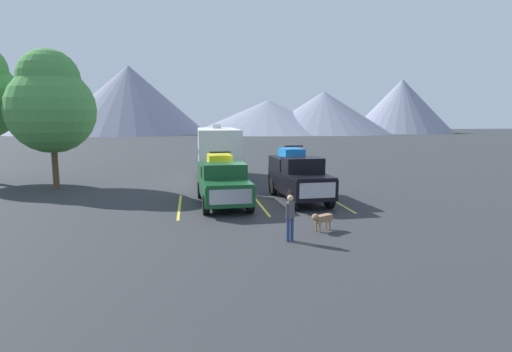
{
  "coord_description": "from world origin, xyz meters",
  "views": [
    {
      "loc": [
        -3.22,
        -18.98,
        4.1
      ],
      "look_at": [
        0.0,
        1.05,
        1.2
      ],
      "focal_mm": 28.63,
      "sensor_mm": 36.0,
      "label": 1
    }
  ],
  "objects_px": {
    "pickup_truck_a": "(222,181)",
    "camper_trailer_a": "(218,150)",
    "person_a": "(290,215)",
    "dog": "(321,219)",
    "pickup_truck_b": "(298,176)"
  },
  "relations": [
    {
      "from": "pickup_truck_a",
      "to": "camper_trailer_a",
      "type": "xyz_separation_m",
      "value": [
        0.31,
        8.03,
        0.82
      ]
    },
    {
      "from": "pickup_truck_b",
      "to": "person_a",
      "type": "xyz_separation_m",
      "value": [
        -2.05,
        -6.68,
        -0.33
      ]
    },
    {
      "from": "camper_trailer_a",
      "to": "person_a",
      "type": "distance_m",
      "value": 14.53
    },
    {
      "from": "pickup_truck_b",
      "to": "camper_trailer_a",
      "type": "xyz_separation_m",
      "value": [
        -3.48,
        7.74,
        0.71
      ]
    },
    {
      "from": "pickup_truck_a",
      "to": "dog",
      "type": "bearing_deg",
      "value": -59.61
    },
    {
      "from": "camper_trailer_a",
      "to": "person_a",
      "type": "xyz_separation_m",
      "value": [
        1.43,
        -14.42,
        -1.03
      ]
    },
    {
      "from": "pickup_truck_a",
      "to": "dog",
      "type": "xyz_separation_m",
      "value": [
        3.16,
        -5.39,
        -0.65
      ]
    },
    {
      "from": "person_a",
      "to": "dog",
      "type": "height_order",
      "value": "person_a"
    },
    {
      "from": "camper_trailer_a",
      "to": "dog",
      "type": "bearing_deg",
      "value": -78.03
    },
    {
      "from": "camper_trailer_a",
      "to": "person_a",
      "type": "bearing_deg",
      "value": -84.34
    },
    {
      "from": "pickup_truck_a",
      "to": "person_a",
      "type": "xyz_separation_m",
      "value": [
        1.75,
        -6.39,
        -0.21
      ]
    },
    {
      "from": "pickup_truck_b",
      "to": "dog",
      "type": "height_order",
      "value": "pickup_truck_b"
    },
    {
      "from": "dog",
      "to": "pickup_truck_a",
      "type": "bearing_deg",
      "value": 120.39
    },
    {
      "from": "pickup_truck_b",
      "to": "camper_trailer_a",
      "type": "bearing_deg",
      "value": 114.2
    },
    {
      "from": "pickup_truck_b",
      "to": "person_a",
      "type": "height_order",
      "value": "pickup_truck_b"
    }
  ]
}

